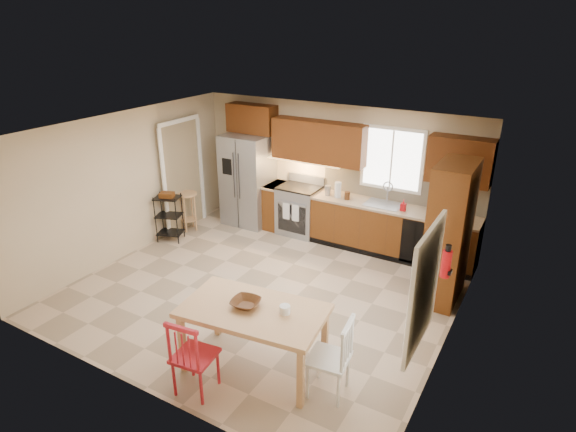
% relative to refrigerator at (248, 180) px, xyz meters
% --- Properties ---
extents(floor, '(5.50, 5.50, 0.00)m').
position_rel_refrigerator_xyz_m(floor, '(1.70, -2.12, -0.91)').
color(floor, tan).
rests_on(floor, ground).
extents(ceiling, '(5.50, 5.00, 0.02)m').
position_rel_refrigerator_xyz_m(ceiling, '(1.70, -2.12, 1.59)').
color(ceiling, silver).
rests_on(ceiling, ground).
extents(wall_back, '(5.50, 0.02, 2.50)m').
position_rel_refrigerator_xyz_m(wall_back, '(1.70, 0.38, 0.34)').
color(wall_back, '#CCB793').
rests_on(wall_back, ground).
extents(wall_front, '(5.50, 0.02, 2.50)m').
position_rel_refrigerator_xyz_m(wall_front, '(1.70, -4.62, 0.34)').
color(wall_front, '#CCB793').
rests_on(wall_front, ground).
extents(wall_left, '(0.02, 5.00, 2.50)m').
position_rel_refrigerator_xyz_m(wall_left, '(-1.05, -2.12, 0.34)').
color(wall_left, '#CCB793').
rests_on(wall_left, ground).
extents(wall_right, '(0.02, 5.00, 2.50)m').
position_rel_refrigerator_xyz_m(wall_right, '(4.45, -2.12, 0.34)').
color(wall_right, '#CCB793').
rests_on(wall_right, ground).
extents(refrigerator, '(0.92, 0.75, 1.82)m').
position_rel_refrigerator_xyz_m(refrigerator, '(0.00, 0.00, 0.00)').
color(refrigerator, gray).
rests_on(refrigerator, floor).
extents(range_stove, '(0.76, 0.63, 0.92)m').
position_rel_refrigerator_xyz_m(range_stove, '(1.15, 0.06, -0.45)').
color(range_stove, gray).
rests_on(range_stove, floor).
extents(base_cabinet_narrow, '(0.30, 0.60, 0.90)m').
position_rel_refrigerator_xyz_m(base_cabinet_narrow, '(0.60, 0.08, -0.46)').
color(base_cabinet_narrow, '#602F11').
rests_on(base_cabinet_narrow, floor).
extents(base_cabinet_run, '(2.92, 0.60, 0.90)m').
position_rel_refrigerator_xyz_m(base_cabinet_run, '(2.99, 0.08, -0.46)').
color(base_cabinet_run, '#602F11').
rests_on(base_cabinet_run, floor).
extents(dishwasher, '(0.60, 0.02, 0.78)m').
position_rel_refrigerator_xyz_m(dishwasher, '(3.55, -0.22, -0.46)').
color(dishwasher, black).
rests_on(dishwasher, floor).
extents(backsplash, '(2.92, 0.03, 0.55)m').
position_rel_refrigerator_xyz_m(backsplash, '(2.99, 0.36, 0.27)').
color(backsplash, beige).
rests_on(backsplash, wall_back).
extents(upper_over_fridge, '(1.00, 0.35, 0.55)m').
position_rel_refrigerator_xyz_m(upper_over_fridge, '(0.00, 0.20, 1.19)').
color(upper_over_fridge, '#5B280F').
rests_on(upper_over_fridge, wall_back).
extents(upper_left_block, '(1.80, 0.35, 0.75)m').
position_rel_refrigerator_xyz_m(upper_left_block, '(1.45, 0.20, 0.92)').
color(upper_left_block, '#5B280F').
rests_on(upper_left_block, wall_back).
extents(upper_right_block, '(1.00, 0.35, 0.75)m').
position_rel_refrigerator_xyz_m(upper_right_block, '(3.95, 0.20, 0.92)').
color(upper_right_block, '#5B280F').
rests_on(upper_right_block, wall_back).
extents(window_back, '(1.12, 0.04, 1.12)m').
position_rel_refrigerator_xyz_m(window_back, '(2.80, 0.35, 0.74)').
color(window_back, white).
rests_on(window_back, wall_back).
extents(sink, '(0.62, 0.46, 0.16)m').
position_rel_refrigerator_xyz_m(sink, '(2.80, 0.08, -0.05)').
color(sink, gray).
rests_on(sink, base_cabinet_run).
extents(undercab_glow, '(1.60, 0.30, 0.01)m').
position_rel_refrigerator_xyz_m(undercab_glow, '(1.15, 0.17, 0.52)').
color(undercab_glow, '#FFBF66').
rests_on(undercab_glow, wall_back).
extents(soap_bottle, '(0.09, 0.09, 0.19)m').
position_rel_refrigerator_xyz_m(soap_bottle, '(3.18, -0.02, 0.09)').
color(soap_bottle, '#AF0C12').
rests_on(soap_bottle, base_cabinet_run).
extents(paper_towel, '(0.12, 0.12, 0.28)m').
position_rel_refrigerator_xyz_m(paper_towel, '(1.95, 0.03, 0.13)').
color(paper_towel, silver).
rests_on(paper_towel, base_cabinet_run).
extents(canister_steel, '(0.11, 0.11, 0.18)m').
position_rel_refrigerator_xyz_m(canister_steel, '(1.75, 0.03, 0.08)').
color(canister_steel, gray).
rests_on(canister_steel, base_cabinet_run).
extents(canister_wood, '(0.10, 0.10, 0.14)m').
position_rel_refrigerator_xyz_m(canister_wood, '(2.15, -0.00, 0.06)').
color(canister_wood, '#512A15').
rests_on(canister_wood, base_cabinet_run).
extents(pantry, '(0.50, 0.95, 2.10)m').
position_rel_refrigerator_xyz_m(pantry, '(4.13, -0.93, 0.14)').
color(pantry, '#602F11').
rests_on(pantry, floor).
extents(fire_extinguisher, '(0.12, 0.12, 0.36)m').
position_rel_refrigerator_xyz_m(fire_extinguisher, '(4.33, -1.98, 0.19)').
color(fire_extinguisher, '#AF0C12').
rests_on(fire_extinguisher, wall_right).
extents(window_right, '(0.04, 1.02, 1.32)m').
position_rel_refrigerator_xyz_m(window_right, '(4.38, -3.27, 0.54)').
color(window_right, white).
rests_on(window_right, wall_right).
extents(doorway, '(0.04, 0.95, 2.10)m').
position_rel_refrigerator_xyz_m(doorway, '(-0.97, -0.82, 0.14)').
color(doorway, '#8C7A59').
rests_on(doorway, wall_left).
extents(dining_table, '(1.76, 1.12, 0.81)m').
position_rel_refrigerator_xyz_m(dining_table, '(2.57, -3.65, -0.51)').
color(dining_table, tan).
rests_on(dining_table, floor).
extents(chair_red, '(0.51, 0.51, 0.97)m').
position_rel_refrigerator_xyz_m(chair_red, '(2.22, -4.30, -0.42)').
color(chair_red, '#B11B27').
rests_on(chair_red, floor).
extents(chair_white, '(0.51, 0.51, 0.97)m').
position_rel_refrigerator_xyz_m(chair_white, '(3.52, -3.60, -0.42)').
color(chair_white, silver).
rests_on(chair_white, floor).
extents(table_bowl, '(0.37, 0.37, 0.08)m').
position_rel_refrigerator_xyz_m(table_bowl, '(2.47, -3.65, -0.09)').
color(table_bowl, '#512A15').
rests_on(table_bowl, dining_table).
extents(table_jar, '(0.14, 0.14, 0.15)m').
position_rel_refrigerator_xyz_m(table_jar, '(2.93, -3.54, -0.06)').
color(table_jar, silver).
rests_on(table_jar, dining_table).
extents(bar_stool, '(0.43, 0.43, 0.77)m').
position_rel_refrigerator_xyz_m(bar_stool, '(-0.80, -0.92, -0.52)').
color(bar_stool, tan).
rests_on(bar_stool, floor).
extents(utility_cart, '(0.55, 0.49, 0.90)m').
position_rel_refrigerator_xyz_m(utility_cart, '(-0.80, -1.46, -0.46)').
color(utility_cart, black).
rests_on(utility_cart, floor).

